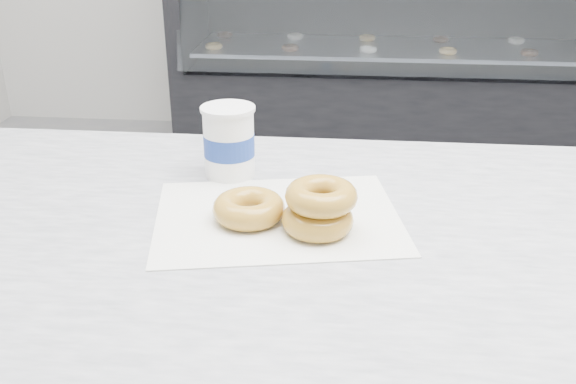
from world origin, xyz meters
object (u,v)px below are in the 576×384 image
at_px(display_case, 404,64).
at_px(donut_stack, 319,208).
at_px(donut_single, 249,208).
at_px(coffee_cup, 229,141).

distance_m(display_case, donut_stack, 2.76).
xyz_separation_m(donut_single, coffee_cup, (-0.06, 0.16, 0.04)).
relative_size(display_case, donut_single, 23.79).
height_order(display_case, donut_stack, display_case).
relative_size(display_case, coffee_cup, 20.85).
height_order(display_case, donut_single, display_case).
bearing_deg(donut_single, donut_stack, -12.64).
xyz_separation_m(display_case, coffee_cup, (-0.48, -2.53, 0.47)).
xyz_separation_m(display_case, donut_single, (-0.42, -2.69, 0.43)).
bearing_deg(donut_stack, donut_single, 167.36).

